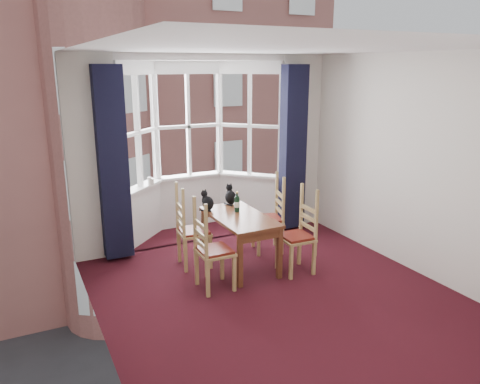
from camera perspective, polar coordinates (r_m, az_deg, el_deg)
floor at (r=5.58m, az=5.17°, el=-13.02°), size 4.50×4.50×0.00m
ceiling at (r=4.92m, az=5.97°, el=17.08°), size 4.50×4.50×0.00m
wall_left at (r=4.39m, az=-17.28°, el=-1.79°), size 0.00×4.50×4.50m
wall_right at (r=6.34m, az=21.15°, el=2.95°), size 0.00×4.50×4.50m
wall_near at (r=3.46m, az=25.62°, el=-7.18°), size 4.00×0.00×4.00m
wall_back_pier_left at (r=6.61m, az=-17.53°, el=3.74°), size 0.70×0.12×2.80m
wall_back_pier_right at (r=7.80m, az=7.20°, el=5.98°), size 0.70×0.12×2.80m
bay_window at (r=7.50m, az=-5.61°, el=5.66°), size 2.76×0.94×2.80m
curtain_left at (r=6.48m, az=-15.24°, el=3.25°), size 0.38×0.22×2.60m
curtain_right at (r=7.54m, az=6.47°, el=5.30°), size 0.38×0.22×2.60m
dining_table at (r=6.21m, az=-0.06°, el=-3.79°), size 0.67×1.24×0.72m
chair_left_near at (r=5.62m, az=-3.94°, el=-7.42°), size 0.40×0.42×0.92m
chair_left_far at (r=6.29m, az=-6.42°, el=-4.99°), size 0.44×0.46×0.92m
chair_right_near at (r=6.17m, az=7.56°, el=-5.43°), size 0.41×0.43×0.92m
chair_right_far at (r=6.80m, az=4.11°, el=-3.36°), size 0.50×0.51×0.92m
cat_left at (r=6.41m, az=-3.98°, el=-1.22°), size 0.22×0.24×0.29m
cat_right at (r=6.67m, az=-1.16°, el=-0.50°), size 0.18×0.23×0.30m
wine_bottle at (r=6.30m, az=-0.37°, el=-1.36°), size 0.07×0.07×0.28m
candle_tall at (r=7.21m, az=-10.95°, el=1.30°), size 0.06×0.06×0.13m
candle_short at (r=7.26m, az=-10.65°, el=1.25°), size 0.06×0.06×0.09m
street at (r=37.52m, az=-21.57°, el=0.78°), size 80.00×80.00×0.00m
tenement_building at (r=18.40m, az=-18.46°, el=11.19°), size 18.40×7.80×15.20m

